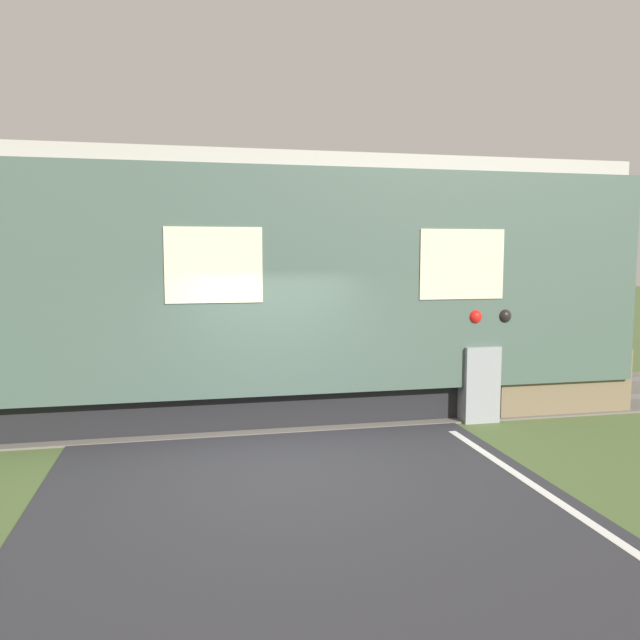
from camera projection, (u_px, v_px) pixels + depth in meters
The scene contains 6 objects.
ground_plane at pixel (288, 466), 8.08m from camera, with size 80.00×80.00×0.00m, color #4C6033.
track_bed at pixel (261, 408), 11.04m from camera, with size 36.00×3.20×0.13m.
train at pixel (210, 287), 10.64m from camera, with size 14.10×3.20×4.29m.
crossing_barrier at pixel (459, 380), 10.19m from camera, with size 5.02×0.44×1.25m.
signal_post at pixel (488, 318), 10.14m from camera, with size 0.82×0.26×3.00m.
roadside_fence at pixel (567, 384), 10.61m from camera, with size 2.47×0.06×1.10m.
Camera 1 is at (-1.22, -7.76, 2.73)m, focal length 35.00 mm.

